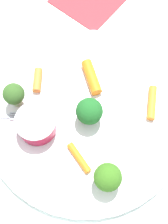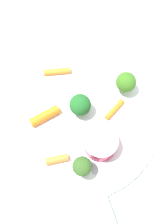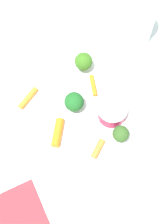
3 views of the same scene
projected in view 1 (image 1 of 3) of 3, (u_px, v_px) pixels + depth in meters
ground_plane at (86, 116)px, 0.48m from camera, size 2.40×2.40×0.00m
plate at (86, 114)px, 0.48m from camera, size 0.31×0.31×0.01m
sauce_cup at (37, 124)px, 0.45m from camera, size 0.06×0.06×0.03m
broccoli_floret_0 at (14, 95)px, 0.45m from camera, size 0.03×0.03×0.05m
broccoli_floret_1 at (87, 113)px, 0.44m from camera, size 0.04×0.04×0.05m
broccoli_floret_2 at (108, 177)px, 0.41m from camera, size 0.04×0.04×0.05m
carrot_stick_0 at (92, 77)px, 0.49m from camera, size 0.03×0.06×0.02m
carrot_stick_1 at (79, 158)px, 0.44m from camera, size 0.02×0.05×0.01m
carrot_stick_2 at (152, 103)px, 0.47m from camera, size 0.04×0.05×0.01m
carrot_stick_3 at (38, 80)px, 0.49m from camera, size 0.03×0.04×0.01m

